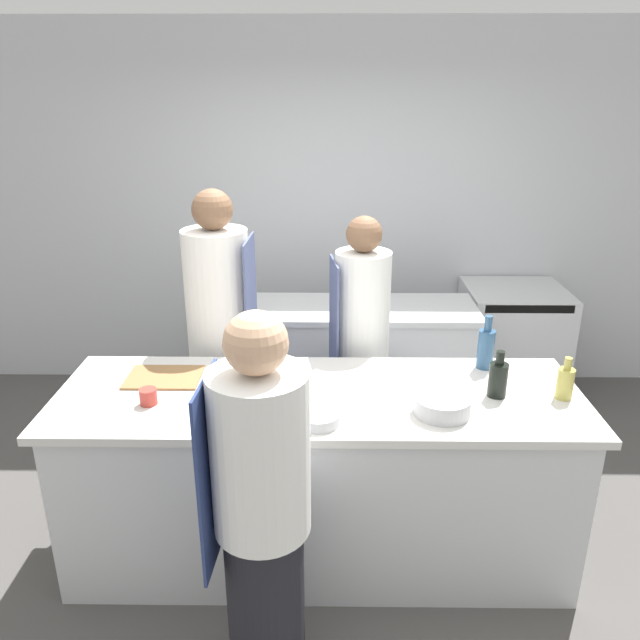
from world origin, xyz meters
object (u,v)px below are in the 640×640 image
(oven_range, at_px, (511,345))
(cup, at_px, (148,397))
(bottle_wine, at_px, (565,382))
(chef_at_pass_far, at_px, (361,354))
(bowl_mixing_large, at_px, (442,405))
(chef_at_stove, at_px, (221,342))
(bowl_prep_small, at_px, (319,418))
(bottle_vinegar, at_px, (498,378))
(bottle_sauce, at_px, (486,347))
(bottle_olive_oil, at_px, (259,356))
(chef_at_prep_near, at_px, (262,513))
(bottle_cooking_oil, at_px, (244,364))

(oven_range, height_order, cup, cup)
(bottle_wine, bearing_deg, chef_at_pass_far, 142.89)
(chef_at_pass_far, bearing_deg, bottle_wine, -134.91)
(bowl_mixing_large, relative_size, cup, 3.16)
(chef_at_stove, relative_size, bowl_mixing_large, 6.98)
(chef_at_pass_far, xyz_separation_m, bowl_prep_small, (-0.24, -0.96, 0.12))
(bottle_vinegar, relative_size, bottle_sauce, 0.80)
(chef_at_stove, bearing_deg, bowl_mixing_large, 55.17)
(bottle_sauce, bearing_deg, bottle_vinegar, -92.77)
(chef_at_pass_far, bearing_deg, bowl_mixing_large, -167.07)
(bottle_olive_oil, relative_size, cup, 3.29)
(chef_at_stove, bearing_deg, chef_at_pass_far, 91.30)
(bowl_prep_small, bearing_deg, oven_range, 54.19)
(chef_at_prep_near, relative_size, chef_at_pass_far, 0.98)
(oven_range, bearing_deg, chef_at_prep_near, -123.83)
(cup, bearing_deg, bottle_olive_oil, 32.43)
(bottle_cooking_oil, relative_size, bottle_sauce, 0.94)
(bottle_olive_oil, height_order, bowl_mixing_large, bottle_olive_oil)
(bottle_olive_oil, distance_m, bowl_mixing_large, 0.96)
(chef_at_prep_near, height_order, bottle_olive_oil, chef_at_prep_near)
(bowl_mixing_large, bearing_deg, bottle_cooking_oil, 163.15)
(bottle_vinegar, bearing_deg, oven_range, 71.02)
(oven_range, height_order, chef_at_stove, chef_at_stove)
(chef_at_stove, height_order, bottle_wine, chef_at_stove)
(bottle_olive_oil, bearing_deg, bowl_prep_small, -56.86)
(chef_at_prep_near, height_order, bottle_wine, chef_at_prep_near)
(chef_at_stove, xyz_separation_m, cup, (-0.21, -0.81, 0.06))
(chef_at_prep_near, bearing_deg, bottle_vinegar, -51.43)
(chef_at_pass_far, bearing_deg, oven_range, -56.75)
(chef_at_pass_far, distance_m, bottle_wine, 1.19)
(bottle_olive_oil, bearing_deg, bottle_sauce, 5.27)
(chef_at_pass_far, bearing_deg, chef_at_prep_near, 154.80)
(bottle_sauce, bearing_deg, bowl_prep_small, -146.03)
(bottle_vinegar, bearing_deg, bottle_olive_oil, 169.82)
(bottle_olive_oil, bearing_deg, bowl_mixing_large, -23.72)
(chef_at_stove, bearing_deg, bottle_vinegar, 66.50)
(bottle_olive_oil, xyz_separation_m, bowl_prep_small, (0.31, -0.48, -0.08))
(oven_range, xyz_separation_m, bowl_prep_small, (-1.46, -2.03, 0.51))
(oven_range, height_order, bottle_cooking_oil, bottle_cooking_oil)
(oven_range, xyz_separation_m, bottle_vinegar, (-0.60, -1.76, 0.58))
(bottle_wine, bearing_deg, chef_at_stove, 157.66)
(chef_at_pass_far, bearing_deg, chef_at_stove, 80.99)
(oven_range, bearing_deg, cup, -140.62)
(chef_at_pass_far, distance_m, bottle_olive_oil, 0.76)
(bottle_wine, height_order, bottle_cooking_oil, bottle_cooking_oil)
(bottle_olive_oil, xyz_separation_m, bottle_wine, (1.49, -0.23, -0.02))
(oven_range, height_order, bottle_wine, bottle_wine)
(chef_at_prep_near, distance_m, chef_at_stove, 1.50)
(bowl_mixing_large, bearing_deg, bowl_prep_small, -170.58)
(bottle_olive_oil, bearing_deg, chef_at_stove, 119.51)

